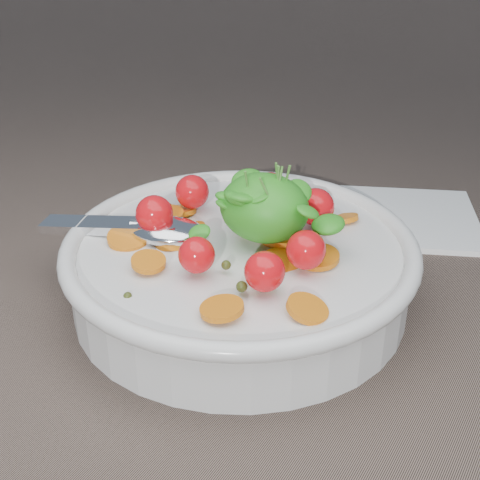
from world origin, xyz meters
The scene contains 3 objects.
ground centered at (0.00, 0.00, 0.00)m, with size 6.00×6.00×0.00m, color #705C50.
bowl centered at (-0.01, 0.02, 0.03)m, with size 0.30×0.27×0.12m.
napkin centered at (0.06, 0.22, 0.00)m, with size 0.15×0.13×0.01m, color white.
Camera 1 is at (0.22, -0.37, 0.30)m, focal length 50.00 mm.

